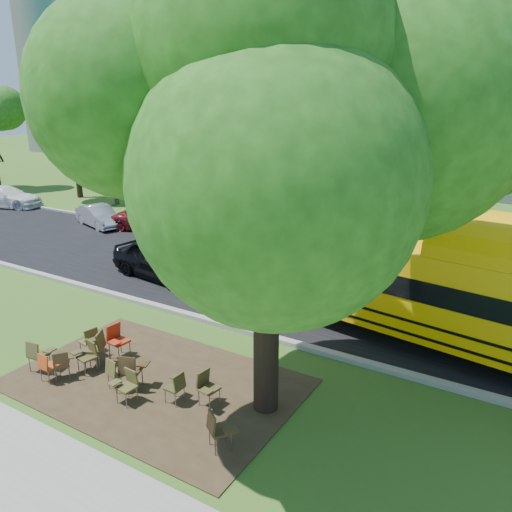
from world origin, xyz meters
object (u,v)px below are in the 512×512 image
Objects in this scene: chair_3 at (88,353)px; bg_car_silver at (99,216)px; school_bus at (471,298)px; black_car at (162,259)px; chair_2 at (62,362)px; bg_car_white at (6,197)px; chair_7 at (218,428)px; chair_8 at (90,339)px; chair_10 at (116,338)px; main_tree at (268,128)px; chair_1 at (48,365)px; chair_5 at (127,383)px; pedestrian_a at (128,197)px; chair_11 at (131,368)px; chair_9 at (96,345)px; pedestrian_b at (113,192)px; chair_4 at (116,371)px; bg_car_red at (153,219)px; chair_6 at (176,385)px; chair_12 at (207,385)px; chair_0 at (38,353)px.

bg_car_silver reaches higher than chair_3.
school_bus is 11.24m from black_car.
chair_2 is 0.64m from chair_3.
school_bus reaches higher than bg_car_white.
school_bus is 7.62m from chair_7.
chair_8 is 0.75m from chair_10.
main_tree reaches higher than chair_1.
bg_car_silver is (-10.90, 10.18, 0.05)m from chair_8.
pedestrian_a is (-14.78, 14.92, 0.40)m from chair_5.
chair_10 reaches higher than chair_11.
chair_10 is (0.16, 0.55, -0.00)m from chair_9.
pedestrian_b is at bearing 176.46° from chair_7.
chair_4 is 0.47× the size of pedestrian_a.
bg_car_red reaches higher than chair_4.
bg_car_red is 5.21m from pedestrian_a.
chair_6 is at bearing -134.98° from bg_car_white.
chair_3 is 19.40m from pedestrian_a.
black_car is at bearing 111.53° from chair_1.
chair_3 is 0.19× the size of black_car.
bg_car_white is at bearing 113.36° from pedestrian_a.
pedestrian_b reaches higher than chair_2.
chair_4 is at bearing 103.96° from chair_6.
chair_4 is at bearing -158.45° from bg_car_red.
chair_4 is at bearing 21.26° from chair_1.
chair_11 is at bearing -136.59° from black_car.
chair_12 is at bearing -107.54° from bg_car_silver.
main_tree reaches higher than chair_5.
chair_12 is 0.19× the size of black_car.
chair_1 is at bearing -140.53° from bg_car_white.
chair_1 is 1.00× the size of chair_2.
chair_1 is 0.94× the size of chair_3.
main_tree is 7.42m from chair_3.
school_bus is at bearing 52.18° from chair_4.
main_tree is at bearing 21.09° from chair_1.
chair_10 is (0.35, 1.48, 0.11)m from chair_2.
main_tree is 8.23m from chair_0.
pedestrian_a is (-14.20, 14.70, 0.38)m from chair_4.
chair_10 reaches higher than chair_1.
chair_7 is 4.77m from chair_9.
chair_7 is 0.20× the size of bg_car_red.
black_car is (-7.68, 7.10, 0.21)m from chair_7.
pedestrian_a reaches higher than chair_9.
bg_car_silver is (-10.39, 11.44, 0.04)m from chair_0.
chair_3 is at bearing -76.61° from chair_12.
chair_8 is at bearing -162.23° from bg_car_red.
chair_7 reaches higher than chair_12.
chair_6 is at bearing -166.45° from chair_3.
bg_car_white reaches higher than chair_11.
chair_6 is 0.17× the size of bg_car_white.
chair_7 is 10.46m from black_car.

